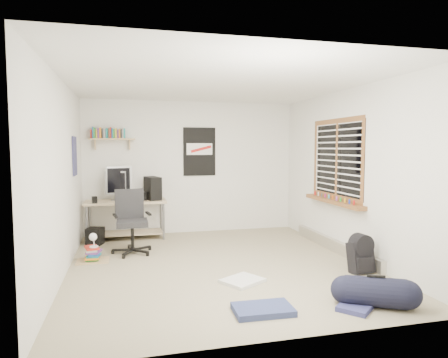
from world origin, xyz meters
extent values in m
cube|color=gray|center=(0.00, 0.00, -0.01)|extent=(4.00, 4.50, 0.01)
cube|color=white|center=(0.00, 0.00, 2.50)|extent=(4.00, 4.50, 0.01)
cube|color=silver|center=(0.00, 2.25, 1.25)|extent=(4.00, 0.01, 2.50)
cube|color=silver|center=(-2.00, 0.00, 1.25)|extent=(0.01, 4.50, 2.50)
cube|color=silver|center=(2.00, 0.00, 1.25)|extent=(0.01, 4.50, 2.50)
cube|color=tan|center=(-1.24, 1.98, 0.36)|extent=(1.45, 0.72, 0.64)
cube|color=#A1A2A6|center=(-1.41, 2.00, 0.84)|extent=(0.38, 0.15, 0.40)
cube|color=#ACACB2|center=(-1.34, 1.98, 0.89)|extent=(0.46, 0.24, 0.49)
cube|color=black|center=(-0.76, 2.00, 0.87)|extent=(0.31, 0.47, 0.46)
cube|color=black|center=(-1.24, 1.73, 0.65)|extent=(0.37, 0.15, 0.02)
cube|color=black|center=(-1.75, 1.73, 0.72)|extent=(0.10, 0.10, 0.16)
cube|color=black|center=(-0.91, 1.92, 0.74)|extent=(0.12, 0.12, 0.19)
cube|color=black|center=(-1.15, 0.91, 0.49)|extent=(0.74, 0.74, 0.99)
cube|color=tan|center=(-1.45, 2.14, 1.78)|extent=(0.80, 0.22, 0.24)
cube|color=black|center=(0.15, 2.23, 1.55)|extent=(0.62, 0.03, 0.92)
cube|color=navy|center=(-1.99, 1.20, 1.50)|extent=(0.02, 0.42, 0.60)
cube|color=brown|center=(1.95, 0.30, 1.45)|extent=(0.10, 1.50, 1.26)
cube|color=#B7B2A8|center=(1.96, 0.30, 0.09)|extent=(0.08, 2.50, 0.18)
cube|color=black|center=(1.73, -0.77, 0.20)|extent=(0.32, 0.26, 0.40)
cylinder|color=black|center=(1.24, -1.81, 0.14)|extent=(0.41, 0.41, 0.60)
cube|color=silver|center=(0.13, -0.77, 0.02)|extent=(0.59, 0.56, 0.04)
cube|color=navy|center=(0.07, -1.67, 0.03)|extent=(0.59, 0.39, 0.06)
cube|color=navy|center=(1.02, -1.80, 0.03)|extent=(0.49, 0.48, 0.05)
cube|color=brown|center=(-1.71, 0.61, 0.15)|extent=(0.52, 0.46, 0.30)
cube|color=silver|center=(-1.69, 0.59, 0.38)|extent=(0.15, 0.22, 0.20)
cube|color=black|center=(-1.75, 1.64, 0.14)|extent=(0.32, 0.32, 0.28)
camera|label=1|loc=(-1.22, -5.30, 1.64)|focal=32.00mm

